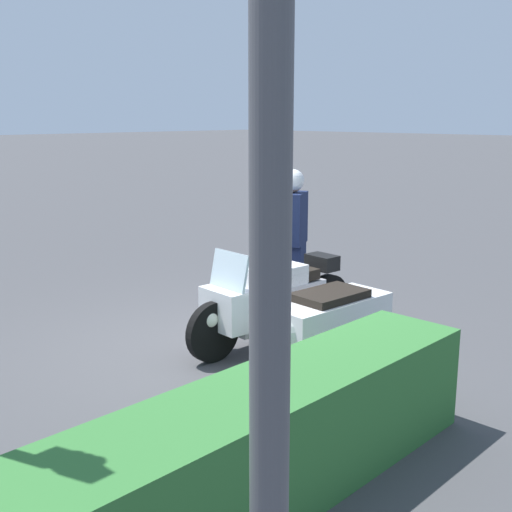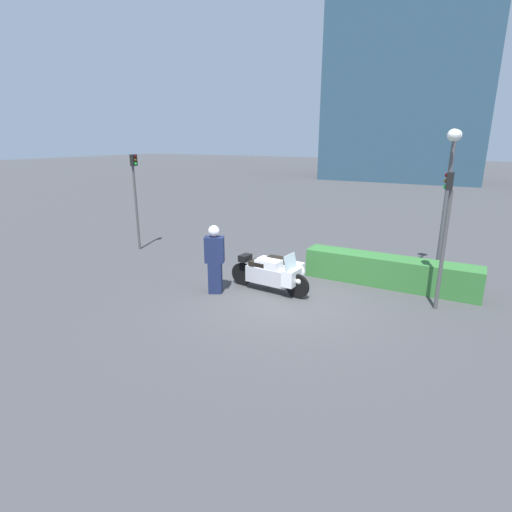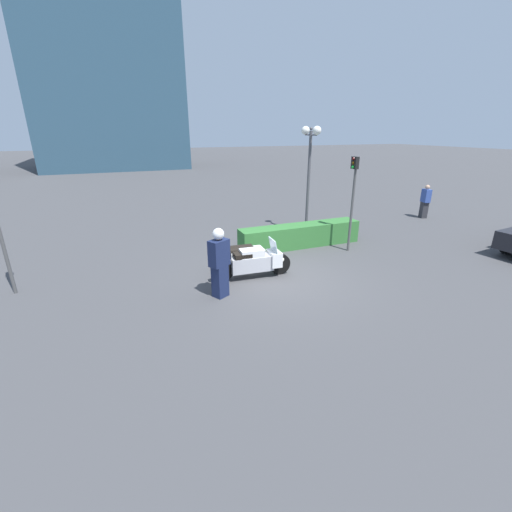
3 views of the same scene
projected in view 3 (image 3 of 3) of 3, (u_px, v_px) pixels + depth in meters
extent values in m
plane|color=#424244|center=(278.00, 279.00, 10.17)|extent=(160.00, 160.00, 0.00)
cylinder|color=black|center=(280.00, 264.00, 10.41)|extent=(0.66, 0.15, 0.65)
cylinder|color=black|center=(222.00, 271.00, 9.89)|extent=(0.66, 0.15, 0.65)
cylinder|color=black|center=(240.00, 262.00, 10.77)|extent=(0.51, 0.14, 0.51)
cube|color=#B7B7BC|center=(252.00, 264.00, 10.10)|extent=(1.29, 0.51, 0.45)
cube|color=white|center=(252.00, 253.00, 9.99)|extent=(0.72, 0.45, 0.24)
cube|color=black|center=(242.00, 255.00, 9.91)|extent=(0.53, 0.44, 0.12)
cube|color=white|center=(274.00, 258.00, 10.28)|extent=(0.36, 0.59, 0.44)
cube|color=silver|center=(273.00, 245.00, 10.12)|extent=(0.15, 0.55, 0.40)
sphere|color=white|center=(281.00, 259.00, 10.37)|extent=(0.18, 0.18, 0.18)
cube|color=white|center=(241.00, 257.00, 10.74)|extent=(1.46, 0.69, 0.50)
sphere|color=white|center=(260.00, 255.00, 10.91)|extent=(0.47, 0.48, 0.48)
cube|color=black|center=(241.00, 249.00, 10.64)|extent=(0.82, 0.55, 0.09)
cube|color=black|center=(226.00, 254.00, 9.75)|extent=(0.27, 0.39, 0.18)
cube|color=#192347|center=(220.00, 281.00, 8.98)|extent=(0.46, 0.44, 0.87)
cube|color=#192347|center=(219.00, 253.00, 8.71)|extent=(0.60, 0.51, 0.69)
sphere|color=tan|center=(218.00, 235.00, 8.55)|extent=(0.24, 0.24, 0.24)
sphere|color=white|center=(218.00, 234.00, 8.53)|extent=(0.30, 0.30, 0.30)
cube|color=#337033|center=(300.00, 235.00, 12.90)|extent=(4.77, 0.77, 0.84)
cylinder|color=#4C4C51|center=(308.00, 184.00, 14.04)|extent=(0.12, 0.12, 4.13)
cylinder|color=#4C4C51|center=(311.00, 135.00, 13.37)|extent=(0.05, 0.85, 0.05)
sphere|color=white|center=(306.00, 130.00, 13.68)|extent=(0.33, 0.33, 0.33)
sphere|color=white|center=(317.00, 130.00, 12.94)|extent=(0.33, 0.33, 0.33)
sphere|color=#4C4C51|center=(311.00, 129.00, 13.29)|extent=(0.12, 0.12, 0.12)
cylinder|color=#4C4C4C|center=(352.00, 211.00, 12.06)|extent=(0.09, 0.09, 2.93)
cube|color=black|center=(355.00, 163.00, 11.46)|extent=(0.15, 0.26, 0.40)
sphere|color=#410707|center=(354.00, 159.00, 11.39)|extent=(0.11, 0.11, 0.11)
sphere|color=#462D06|center=(353.00, 163.00, 11.43)|extent=(0.11, 0.11, 0.11)
sphere|color=green|center=(353.00, 167.00, 11.48)|extent=(0.11, 0.11, 0.11)
cylinder|color=#4C4C4C|center=(1.00, 238.00, 8.76)|extent=(0.09, 0.09, 3.11)
cylinder|color=black|center=(508.00, 245.00, 12.19)|extent=(0.64, 0.26, 0.62)
cube|color=#2D2D33|center=(424.00, 210.00, 17.12)|extent=(0.36, 0.39, 0.80)
cube|color=#334C99|center=(426.00, 196.00, 16.87)|extent=(0.40, 0.53, 0.63)
sphere|color=tan|center=(428.00, 187.00, 16.72)|extent=(0.22, 0.22, 0.22)
cube|color=#2D4C60|center=(101.00, 32.00, 36.13)|extent=(15.02, 11.94, 27.80)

